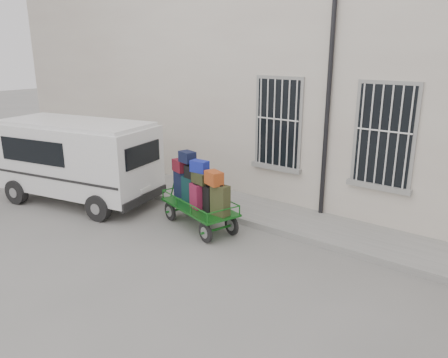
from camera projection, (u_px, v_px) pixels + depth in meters
ground at (218, 248)px, 9.31m from camera, size 80.00×80.00×0.00m
building at (337, 88)px, 12.59m from camera, size 24.00×5.15×6.00m
sidewalk at (273, 215)px, 10.94m from camera, size 24.00×1.70×0.15m
luggage_cart at (199, 191)px, 10.16m from camera, size 2.46×1.47×1.76m
van at (77, 156)px, 11.80m from camera, size 4.73×2.76×2.24m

